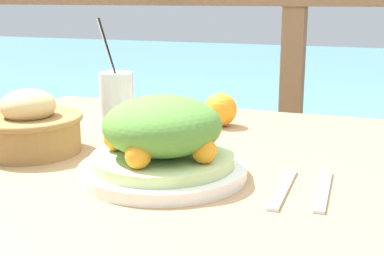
{
  "coord_description": "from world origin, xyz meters",
  "views": [
    {
      "loc": [
        0.31,
        -0.88,
        1.06
      ],
      "look_at": [
        -0.02,
        -0.02,
        0.84
      ],
      "focal_mm": 50.0,
      "sensor_mm": 36.0,
      "label": 1
    }
  ],
  "objects": [
    {
      "name": "patio_table",
      "position": [
        0.0,
        0.0,
        0.68
      ],
      "size": [
        1.19,
        0.89,
        0.78
      ],
      "color": "tan",
      "rests_on": "ground_plane"
    },
    {
      "name": "railing_fence",
      "position": [
        0.0,
        0.86,
        0.84
      ],
      "size": [
        2.8,
        0.08,
        1.12
      ],
      "color": "brown",
      "rests_on": "ground_plane"
    },
    {
      "name": "sea_backdrop",
      "position": [
        0.0,
        3.36,
        0.26
      ],
      "size": [
        12.0,
        4.0,
        0.52
      ],
      "color": "#568EA8",
      "rests_on": "ground_plane"
    },
    {
      "name": "salad_plate",
      "position": [
        -0.03,
        -0.12,
        0.83
      ],
      "size": [
        0.28,
        0.28,
        0.13
      ],
      "color": "white",
      "rests_on": "patio_table"
    },
    {
      "name": "drink_glass",
      "position": [
        -0.23,
        0.09,
        0.85
      ],
      "size": [
        0.07,
        0.07,
        0.25
      ],
      "color": "silver",
      "rests_on": "patio_table"
    },
    {
      "name": "bread_basket",
      "position": [
        -0.33,
        -0.08,
        0.83
      ],
      "size": [
        0.2,
        0.2,
        0.12
      ],
      "color": "olive",
      "rests_on": "patio_table"
    },
    {
      "name": "fork",
      "position": [
        0.16,
        -0.12,
        0.78
      ],
      "size": [
        0.02,
        0.18,
        0.0
      ],
      "color": "silver",
      "rests_on": "patio_table"
    },
    {
      "name": "knife",
      "position": [
        0.22,
        -0.1,
        0.78
      ],
      "size": [
        0.03,
        0.18,
        0.0
      ],
      "color": "silver",
      "rests_on": "patio_table"
    },
    {
      "name": "orange_near_basket",
      "position": [
        -0.05,
        0.25,
        0.81
      ],
      "size": [
        0.08,
        0.08,
        0.08
      ],
      "color": "orange",
      "rests_on": "patio_table"
    }
  ]
}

